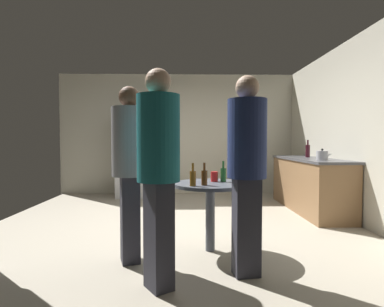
# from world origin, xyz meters

# --- Properties ---
(ground_plane) EXTENTS (5.20, 5.20, 0.10)m
(ground_plane) POSITION_xyz_m (0.00, 0.00, -0.05)
(ground_plane) COLOR #B2A893
(wall_back) EXTENTS (5.32, 0.06, 2.70)m
(wall_back) POSITION_xyz_m (0.00, 2.63, 1.35)
(wall_back) COLOR beige
(wall_back) RESTS_ON ground_plane
(wall_side_right) EXTENTS (0.06, 5.20, 2.70)m
(wall_side_right) POSITION_xyz_m (2.63, 0.00, 1.35)
(wall_side_right) COLOR beige
(wall_side_right) RESTS_ON ground_plane
(refrigerator) EXTENTS (0.70, 0.68, 1.80)m
(refrigerator) POSITION_xyz_m (-0.93, 2.20, 0.90)
(refrigerator) COLOR silver
(refrigerator) RESTS_ON ground_plane
(kitchen_counter) EXTENTS (0.64, 2.17, 0.90)m
(kitchen_counter) POSITION_xyz_m (2.28, 0.80, 0.45)
(kitchen_counter) COLOR olive
(kitchen_counter) RESTS_ON ground_plane
(kettle) EXTENTS (0.24, 0.17, 0.18)m
(kettle) POSITION_xyz_m (2.23, 0.21, 0.97)
(kettle) COLOR #B2B2B7
(kettle) RESTS_ON kitchen_counter
(wine_bottle_on_counter) EXTENTS (0.08, 0.08, 0.31)m
(wine_bottle_on_counter) POSITION_xyz_m (2.35, 1.06, 1.02)
(wine_bottle_on_counter) COLOR #3F141E
(wine_bottle_on_counter) RESTS_ON kitchen_counter
(foreground_table) EXTENTS (0.80, 0.80, 0.73)m
(foreground_table) POSITION_xyz_m (0.43, -1.10, 0.63)
(foreground_table) COLOR #4C515B
(foreground_table) RESTS_ON ground_plane
(beer_bottle_amber) EXTENTS (0.06, 0.06, 0.23)m
(beer_bottle_amber) POSITION_xyz_m (0.23, -1.32, 0.82)
(beer_bottle_amber) COLOR #8C5919
(beer_bottle_amber) RESTS_ON foreground_table
(beer_bottle_brown) EXTENTS (0.06, 0.06, 0.23)m
(beer_bottle_brown) POSITION_xyz_m (0.35, -1.27, 0.82)
(beer_bottle_brown) COLOR #593314
(beer_bottle_brown) RESTS_ON foreground_table
(beer_bottle_green) EXTENTS (0.06, 0.06, 0.23)m
(beer_bottle_green) POSITION_xyz_m (0.58, -1.00, 0.82)
(beer_bottle_green) COLOR #26662D
(beer_bottle_green) RESTS_ON foreground_table
(plastic_cup_red) EXTENTS (0.08, 0.08, 0.11)m
(plastic_cup_red) POSITION_xyz_m (0.48, -0.98, 0.79)
(plastic_cup_red) COLOR red
(plastic_cup_red) RESTS_ON foreground_table
(person_in_gray_shirt) EXTENTS (0.43, 0.43, 1.71)m
(person_in_gray_shirt) POSITION_xyz_m (-0.38, -1.38, 1.00)
(person_in_gray_shirt) COLOR #2D2D38
(person_in_gray_shirt) RESTS_ON ground_plane
(person_in_teal_shirt) EXTENTS (0.47, 0.47, 1.75)m
(person_in_teal_shirt) POSITION_xyz_m (-0.05, -1.94, 1.03)
(person_in_teal_shirt) COLOR #2D2D38
(person_in_teal_shirt) RESTS_ON ground_plane
(person_in_navy_shirt) EXTENTS (0.38, 0.38, 1.75)m
(person_in_navy_shirt) POSITION_xyz_m (0.69, -1.71, 1.03)
(person_in_navy_shirt) COLOR #2D2D38
(person_in_navy_shirt) RESTS_ON ground_plane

